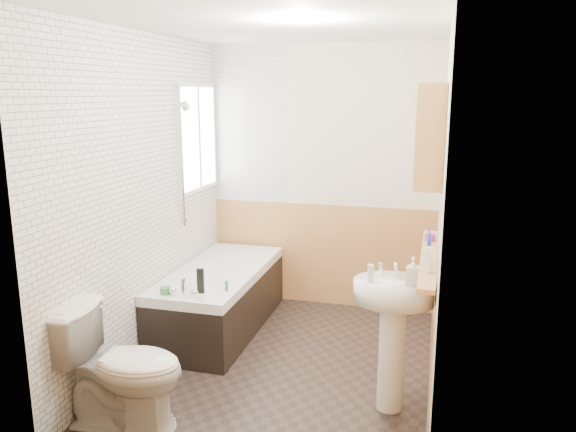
# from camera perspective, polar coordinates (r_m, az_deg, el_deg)

# --- Properties ---
(floor) EXTENTS (2.80, 2.80, 0.00)m
(floor) POSITION_cam_1_polar(r_m,az_deg,el_deg) (4.46, -0.52, -15.00)
(floor) COLOR black
(floor) RESTS_ON ground
(ceiling) EXTENTS (2.80, 2.80, 0.00)m
(ceiling) POSITION_cam_1_polar(r_m,az_deg,el_deg) (3.99, -0.59, 18.85)
(ceiling) COLOR white
(ceiling) RESTS_ON ground
(wall_back) EXTENTS (2.20, 0.02, 2.50)m
(wall_back) POSITION_cam_1_polar(r_m,az_deg,el_deg) (5.39, 3.48, 3.82)
(wall_back) COLOR beige
(wall_back) RESTS_ON ground
(wall_front) EXTENTS (2.20, 0.02, 2.50)m
(wall_front) POSITION_cam_1_polar(r_m,az_deg,el_deg) (2.75, -8.48, -4.72)
(wall_front) COLOR beige
(wall_front) RESTS_ON ground
(wall_left) EXTENTS (0.02, 2.80, 2.50)m
(wall_left) POSITION_cam_1_polar(r_m,az_deg,el_deg) (4.46, -14.42, 1.65)
(wall_left) COLOR beige
(wall_left) RESTS_ON ground
(wall_right) EXTENTS (0.02, 2.80, 2.50)m
(wall_right) POSITION_cam_1_polar(r_m,az_deg,el_deg) (3.90, 15.37, 0.07)
(wall_right) COLOR beige
(wall_right) RESTS_ON ground
(wainscot_right) EXTENTS (0.01, 2.80, 1.00)m
(wainscot_right) POSITION_cam_1_polar(r_m,az_deg,el_deg) (4.12, 14.45, -10.16)
(wainscot_right) COLOR tan
(wainscot_right) RESTS_ON wall_right
(wainscot_front) EXTENTS (2.20, 0.01, 1.00)m
(wainscot_front) POSITION_cam_1_polar(r_m,az_deg,el_deg) (3.07, -7.84, -18.10)
(wainscot_front) COLOR tan
(wainscot_front) RESTS_ON wall_front
(wainscot_back) EXTENTS (2.20, 0.01, 1.00)m
(wainscot_back) POSITION_cam_1_polar(r_m,az_deg,el_deg) (5.53, 3.33, -3.91)
(wainscot_back) COLOR tan
(wainscot_back) RESTS_ON wall_back
(tile_cladding_left) EXTENTS (0.01, 2.80, 2.50)m
(tile_cladding_left) POSITION_cam_1_polar(r_m,az_deg,el_deg) (4.45, -14.17, 1.64)
(tile_cladding_left) COLOR white
(tile_cladding_left) RESTS_ON wall_left
(tile_return_back) EXTENTS (0.75, 0.01, 1.50)m
(tile_return_back) POSITION_cam_1_polar(r_m,az_deg,el_deg) (5.51, -4.01, 9.23)
(tile_return_back) COLOR white
(tile_return_back) RESTS_ON wall_back
(window) EXTENTS (0.03, 0.79, 0.99)m
(window) POSITION_cam_1_polar(r_m,az_deg,el_deg) (5.23, -9.09, 7.84)
(window) COLOR white
(window) RESTS_ON wall_left
(bathtub) EXTENTS (0.70, 1.61, 0.69)m
(bathtub) POSITION_cam_1_polar(r_m,az_deg,el_deg) (5.03, -6.95, -8.21)
(bathtub) COLOR black
(bathtub) RESTS_ON floor
(shower_riser) EXTENTS (0.11, 0.08, 1.24)m
(shower_riser) POSITION_cam_1_polar(r_m,az_deg,el_deg) (4.87, -10.67, 7.26)
(shower_riser) COLOR silver
(shower_riser) RESTS_ON wall_left
(toilet) EXTENTS (0.82, 0.49, 0.78)m
(toilet) POSITION_cam_1_polar(r_m,az_deg,el_deg) (3.74, -16.54, -14.55)
(toilet) COLOR white
(toilet) RESTS_ON floor
(sink) EXTENTS (0.52, 0.42, 1.00)m
(sink) POSITION_cam_1_polar(r_m,az_deg,el_deg) (3.73, 10.61, -10.20)
(sink) COLOR white
(sink) RESTS_ON floor
(pine_shelf) EXTENTS (0.10, 1.36, 0.03)m
(pine_shelf) POSITION_cam_1_polar(r_m,az_deg,el_deg) (3.77, 14.09, -4.08)
(pine_shelf) COLOR tan
(pine_shelf) RESTS_ON wall_right
(medicine_cabinet) EXTENTS (0.17, 0.68, 0.62)m
(medicine_cabinet) POSITION_cam_1_polar(r_m,az_deg,el_deg) (3.63, 14.31, 8.03)
(medicine_cabinet) COLOR tan
(medicine_cabinet) RESTS_ON wall_right
(foam_can) EXTENTS (0.05, 0.05, 0.15)m
(foam_can) POSITION_cam_1_polar(r_m,az_deg,el_deg) (3.38, 14.04, -4.35)
(foam_can) COLOR silver
(foam_can) RESTS_ON pine_shelf
(green_bottle) EXTENTS (0.06, 0.06, 0.25)m
(green_bottle) POSITION_cam_1_polar(r_m,az_deg,el_deg) (3.54, 14.14, -2.82)
(green_bottle) COLOR #19339E
(green_bottle) RESTS_ON pine_shelf
(black_jar) EXTENTS (0.09, 0.09, 0.05)m
(black_jar) POSITION_cam_1_polar(r_m,az_deg,el_deg) (4.12, 14.24, -2.10)
(black_jar) COLOR purple
(black_jar) RESTS_ON pine_shelf
(soap_bottle) EXTENTS (0.09, 0.18, 0.08)m
(soap_bottle) POSITION_cam_1_polar(r_m,az_deg,el_deg) (3.58, 12.52, -6.22)
(soap_bottle) COLOR silver
(soap_bottle) RESTS_ON sink
(clear_bottle) EXTENTS (0.05, 0.05, 0.11)m
(clear_bottle) POSITION_cam_1_polar(r_m,az_deg,el_deg) (3.58, 8.39, -5.78)
(clear_bottle) COLOR silver
(clear_bottle) RESTS_ON sink
(blue_gel) EXTENTS (0.06, 0.04, 0.20)m
(blue_gel) POSITION_cam_1_polar(r_m,az_deg,el_deg) (4.36, -8.87, -6.52)
(blue_gel) COLOR black
(blue_gel) RESTS_ON bathtub
(cream_jar) EXTENTS (0.10, 0.10, 0.05)m
(cream_jar) POSITION_cam_1_polar(r_m,az_deg,el_deg) (4.42, -12.34, -7.39)
(cream_jar) COLOR #388447
(cream_jar) RESTS_ON bathtub
(orange_bottle) EXTENTS (0.03, 0.03, 0.08)m
(orange_bottle) POSITION_cam_1_polar(r_m,az_deg,el_deg) (4.39, -6.26, -7.08)
(orange_bottle) COLOR #388447
(orange_bottle) RESTS_ON bathtub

